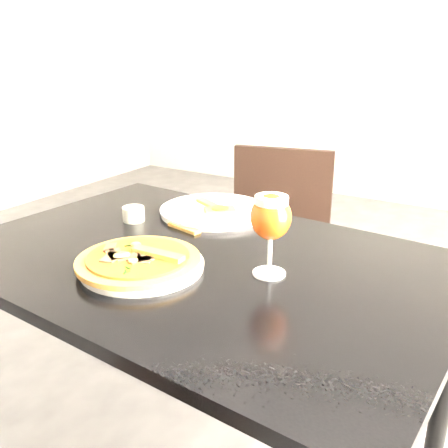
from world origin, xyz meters
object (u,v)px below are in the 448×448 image
Objects in this scene: beer_glass at (271,217)px; chair_far at (273,255)px; dining_table at (199,289)px; pizza at (139,259)px.

chair_far is at bearing 114.54° from beer_glass.
beer_glass is at bearing 2.92° from dining_table.
pizza is at bearing -114.12° from dining_table.
pizza is 0.31m from beer_glass.
chair_far is 3.06× the size of pizza.
chair_far is 0.86m from pizza.
beer_glass is at bearing -78.63° from chair_far.
beer_glass is (0.19, -0.00, 0.22)m from dining_table.
beer_glass reaches higher than chair_far.
pizza reaches higher than dining_table.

